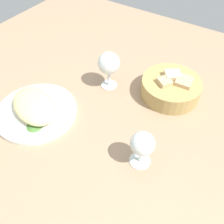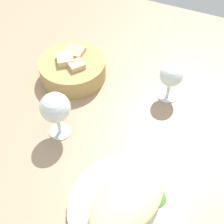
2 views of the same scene
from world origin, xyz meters
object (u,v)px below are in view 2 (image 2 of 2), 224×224
at_px(bread_basket, 73,68).
at_px(wine_glass_near, 171,77).
at_px(plate, 127,208).
at_px(wine_glass_far, 55,109).

height_order(bread_basket, wine_glass_near, wine_glass_near).
xyz_separation_m(plate, bread_basket, (0.32, 0.31, 0.03)).
distance_m(wine_glass_near, wine_glass_far, 0.32).
height_order(wine_glass_near, wine_glass_far, wine_glass_far).
bearing_deg(plate, bread_basket, 44.39).
bearing_deg(wine_glass_far, bread_basket, 20.23).
bearing_deg(wine_glass_far, plate, -116.42).
bearing_deg(bread_basket, wine_glass_far, -159.77).
bearing_deg(wine_glass_near, wine_glass_far, 138.63).
height_order(bread_basket, wine_glass_far, wine_glass_far).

